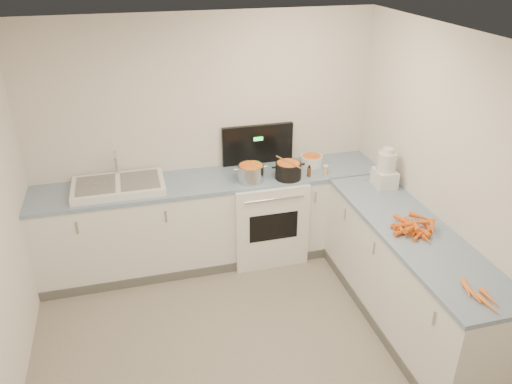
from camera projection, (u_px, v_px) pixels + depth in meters
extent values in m
cube|color=white|center=(214.00, 221.00, 5.20)|extent=(3.50, 0.60, 0.90)
cube|color=#839CB9|center=(212.00, 181.00, 4.99)|extent=(3.50, 0.62, 0.04)
cube|color=white|center=(407.00, 278.00, 4.33)|extent=(0.60, 2.20, 0.90)
cube|color=#839CB9|center=(415.00, 232.00, 4.11)|extent=(0.62, 2.20, 0.04)
cube|color=white|center=(265.00, 216.00, 5.31)|extent=(0.76, 0.65, 0.90)
cube|color=black|center=(258.00, 144.00, 5.25)|extent=(0.76, 0.05, 0.42)
cube|color=white|center=(119.00, 186.00, 4.76)|extent=(0.86, 0.52, 0.07)
cube|color=slate|center=(96.00, 185.00, 4.69)|extent=(0.36, 0.42, 0.01)
cube|color=slate|center=(140.00, 180.00, 4.79)|extent=(0.36, 0.42, 0.01)
cylinder|color=silver|center=(116.00, 162.00, 4.88)|extent=(0.03, 0.03, 0.24)
cylinder|color=silver|center=(251.00, 174.00, 4.90)|extent=(0.29, 0.29, 0.19)
cylinder|color=black|center=(288.00, 172.00, 4.96)|extent=(0.33, 0.33, 0.19)
cylinder|color=#AD7A47|center=(289.00, 162.00, 4.91)|extent=(0.16, 0.35, 0.02)
cylinder|color=white|center=(311.00, 161.00, 5.25)|extent=(0.29, 0.29, 0.11)
cylinder|color=#593319|center=(309.00, 172.00, 5.01)|extent=(0.04, 0.04, 0.10)
cylinder|color=#E5B266|center=(325.00, 170.00, 5.06)|extent=(0.05, 0.05, 0.08)
cube|color=white|center=(384.00, 178.00, 4.79)|extent=(0.20, 0.24, 0.17)
cylinder|color=silver|center=(387.00, 162.00, 4.72)|extent=(0.18, 0.18, 0.18)
cylinder|color=white|center=(388.00, 151.00, 4.66)|extent=(0.11, 0.11, 0.04)
cone|color=orange|center=(417.00, 230.00, 4.07)|extent=(0.17, 0.13, 0.04)
cone|color=orange|center=(417.00, 229.00, 4.07)|extent=(0.07, 0.18, 0.05)
cone|color=orange|center=(402.00, 227.00, 4.12)|extent=(0.19, 0.11, 0.04)
cone|color=orange|center=(403.00, 232.00, 4.04)|extent=(0.18, 0.08, 0.04)
cone|color=orange|center=(417.00, 229.00, 4.08)|extent=(0.16, 0.18, 0.04)
cone|color=orange|center=(410.00, 223.00, 4.17)|extent=(0.05, 0.16, 0.04)
cone|color=orange|center=(404.00, 225.00, 4.13)|extent=(0.21, 0.06, 0.05)
cone|color=orange|center=(411.00, 233.00, 4.03)|extent=(0.17, 0.11, 0.04)
cone|color=orange|center=(401.00, 224.00, 4.15)|extent=(0.17, 0.16, 0.05)
cone|color=orange|center=(422.00, 233.00, 4.03)|extent=(0.08, 0.18, 0.04)
cone|color=orange|center=(423.00, 235.00, 3.99)|extent=(0.05, 0.21, 0.05)
cone|color=orange|center=(426.00, 226.00, 4.13)|extent=(0.04, 0.17, 0.04)
cone|color=orange|center=(414.00, 230.00, 4.06)|extent=(0.09, 0.19, 0.05)
cone|color=orange|center=(418.00, 235.00, 4.00)|extent=(0.16, 0.14, 0.04)
cone|color=orange|center=(400.00, 227.00, 4.08)|extent=(0.07, 0.17, 0.04)
cone|color=orange|center=(412.00, 227.00, 4.03)|extent=(0.20, 0.13, 0.05)
cone|color=orange|center=(404.00, 221.00, 4.16)|extent=(0.11, 0.20, 0.05)
cone|color=orange|center=(432.00, 227.00, 4.03)|extent=(0.14, 0.20, 0.05)
cone|color=orange|center=(420.00, 222.00, 4.10)|extent=(0.20, 0.09, 0.05)
cone|color=orange|center=(415.00, 224.00, 4.08)|extent=(0.12, 0.22, 0.05)
cone|color=orange|center=(415.00, 224.00, 4.11)|extent=(0.21, 0.06, 0.05)
cone|color=orange|center=(422.00, 230.00, 4.04)|extent=(0.07, 0.19, 0.04)
cone|color=orange|center=(421.00, 217.00, 4.19)|extent=(0.16, 0.18, 0.05)
cone|color=orange|center=(405.00, 225.00, 4.09)|extent=(0.19, 0.08, 0.05)
cone|color=orange|center=(488.00, 304.00, 3.25)|extent=(0.06, 0.20, 0.04)
cone|color=orange|center=(489.00, 297.00, 3.31)|extent=(0.04, 0.17, 0.04)
cone|color=orange|center=(473.00, 293.00, 3.34)|extent=(0.06, 0.20, 0.04)
cone|color=orange|center=(467.00, 288.00, 3.40)|extent=(0.10, 0.18, 0.04)
cube|color=tan|center=(103.00, 184.00, 4.71)|extent=(0.04, 0.03, 0.00)
cube|color=tan|center=(100.00, 183.00, 4.71)|extent=(0.02, 0.04, 0.00)
cube|color=tan|center=(93.00, 189.00, 4.61)|extent=(0.04, 0.05, 0.00)
cube|color=tan|center=(96.00, 183.00, 4.71)|extent=(0.03, 0.03, 0.00)
cube|color=tan|center=(92.00, 180.00, 4.78)|extent=(0.02, 0.04, 0.00)
cube|color=tan|center=(91.00, 181.00, 4.75)|extent=(0.05, 0.01, 0.00)
cube|color=tan|center=(105.00, 182.00, 4.74)|extent=(0.01, 0.04, 0.00)
cube|color=tan|center=(85.00, 181.00, 4.77)|extent=(0.01, 0.04, 0.00)
cube|color=tan|center=(101.00, 186.00, 4.68)|extent=(0.02, 0.04, 0.00)
cube|color=tan|center=(100.00, 187.00, 4.65)|extent=(0.05, 0.03, 0.00)
cube|color=tan|center=(85.00, 183.00, 4.71)|extent=(0.05, 0.04, 0.00)
cube|color=tan|center=(93.00, 185.00, 4.69)|extent=(0.03, 0.02, 0.00)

